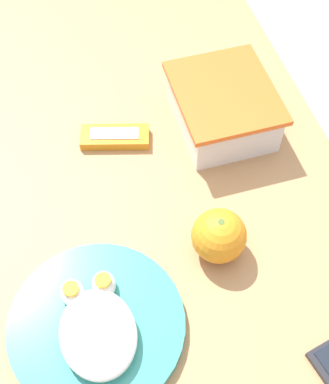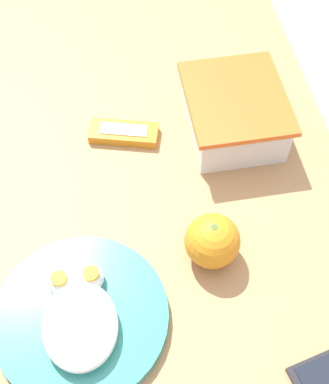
{
  "view_description": "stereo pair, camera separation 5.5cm",
  "coord_description": "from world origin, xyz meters",
  "px_view_note": "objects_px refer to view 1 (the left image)",
  "views": [
    {
      "loc": [
        0.48,
        -0.13,
        1.5
      ],
      "look_at": [
        0.01,
        0.0,
        0.76
      ],
      "focal_mm": 50.0,
      "sensor_mm": 36.0,
      "label": 1
    },
    {
      "loc": [
        0.5,
        -0.08,
        1.5
      ],
      "look_at": [
        0.01,
        0.0,
        0.76
      ],
      "focal_mm": 50.0,
      "sensor_mm": 36.0,
      "label": 2
    }
  ],
  "objects_px": {
    "rice_plate": "(97,326)",
    "orange_fruit": "(219,236)",
    "food_container": "(222,110)",
    "candy_bar": "(115,137)"
  },
  "relations": [
    {
      "from": "rice_plate",
      "to": "orange_fruit",
      "type": "bearing_deg",
      "value": 110.09
    },
    {
      "from": "food_container",
      "to": "candy_bar",
      "type": "xyz_separation_m",
      "value": [
        -0.02,
        -0.2,
        -0.03
      ]
    },
    {
      "from": "rice_plate",
      "to": "candy_bar",
      "type": "distance_m",
      "value": 0.36
    },
    {
      "from": "food_container",
      "to": "candy_bar",
      "type": "distance_m",
      "value": 0.2
    },
    {
      "from": "orange_fruit",
      "to": "candy_bar",
      "type": "relative_size",
      "value": 0.65
    },
    {
      "from": "food_container",
      "to": "rice_plate",
      "type": "height_order",
      "value": "food_container"
    },
    {
      "from": "rice_plate",
      "to": "candy_bar",
      "type": "relative_size",
      "value": 1.95
    },
    {
      "from": "orange_fruit",
      "to": "candy_bar",
      "type": "bearing_deg",
      "value": -158.39
    },
    {
      "from": "food_container",
      "to": "orange_fruit",
      "type": "height_order",
      "value": "food_container"
    },
    {
      "from": "orange_fruit",
      "to": "candy_bar",
      "type": "xyz_separation_m",
      "value": [
        -0.26,
        -0.1,
        -0.03
      ]
    }
  ]
}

